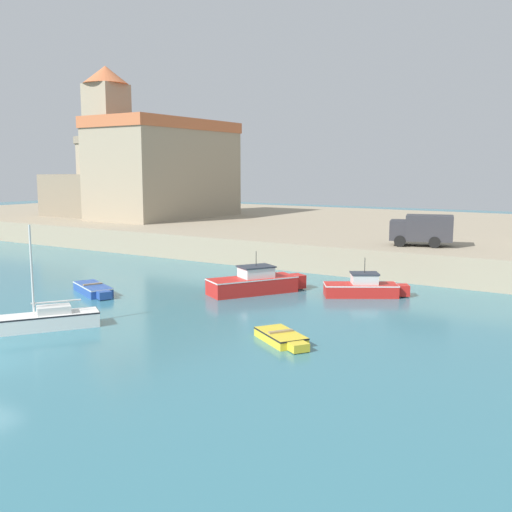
# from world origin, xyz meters

# --- Properties ---
(quay_seawall) EXTENTS (120.00, 40.00, 2.04)m
(quay_seawall) POSITION_xyz_m (0.00, 44.82, 1.02)
(quay_seawall) COLOR gray
(quay_seawall) RESTS_ON ground
(dinghy_yellow_0) EXTENTS (3.34, 2.69, 0.49)m
(dinghy_yellow_0) POSITION_xyz_m (8.62, 8.72, 0.23)
(dinghy_yellow_0) COLOR yellow
(dinghy_yellow_0) RESTS_ON ground
(motorboat_red_1) EXTENTS (4.88, 3.68, 2.31)m
(motorboat_red_1) POSITION_xyz_m (7.88, 19.57, 0.52)
(motorboat_red_1) COLOR red
(motorboat_red_1) RESTS_ON ground
(dinghy_blue_2) EXTENTS (4.27, 2.74, 0.61)m
(dinghy_blue_2) POSITION_xyz_m (-6.17, 11.42, 0.29)
(dinghy_blue_2) COLOR #284C9E
(dinghy_blue_2) RESTS_ON ground
(sailboat_white_3) EXTENTS (4.04, 5.27, 4.96)m
(sailboat_white_3) POSITION_xyz_m (-2.00, 4.42, 0.45)
(sailboat_white_3) COLOR white
(sailboat_white_3) RESTS_ON ground
(motorboat_red_4) EXTENTS (4.45, 6.13, 2.57)m
(motorboat_red_4) POSITION_xyz_m (1.96, 16.90, 0.63)
(motorboat_red_4) COLOR red
(motorboat_red_4) RESTS_ON ground
(church) EXTENTS (13.45, 17.36, 16.88)m
(church) POSITION_xyz_m (-24.94, 38.25, 8.01)
(church) COLOR gray
(church) RESTS_ON quay_seawall
(fortress) EXTENTS (11.56, 11.56, 9.12)m
(fortress) POSITION_xyz_m (-32.00, 37.65, 5.42)
(fortress) COLOR gray
(fortress) RESTS_ON quay_seawall
(truck_on_quay) EXTENTS (4.70, 3.15, 2.20)m
(truck_on_quay) POSITION_xyz_m (8.38, 28.85, 3.26)
(truck_on_quay) COLOR #333338
(truck_on_quay) RESTS_ON quay_seawall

